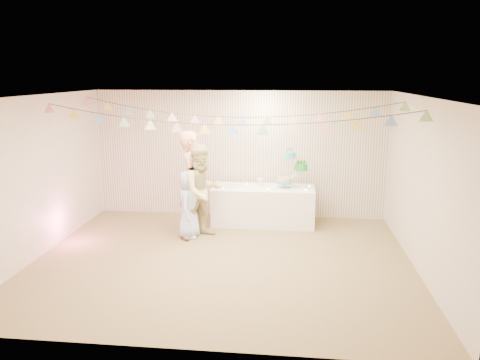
# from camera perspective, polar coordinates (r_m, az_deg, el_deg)

# --- Properties ---
(floor) EXTENTS (6.00, 6.00, 0.00)m
(floor) POSITION_cam_1_polar(r_m,az_deg,el_deg) (7.62, -2.18, -9.78)
(floor) COLOR brown
(floor) RESTS_ON ground
(ceiling) EXTENTS (6.00, 6.00, 0.00)m
(ceiling) POSITION_cam_1_polar(r_m,az_deg,el_deg) (7.04, -2.36, 10.16)
(ceiling) COLOR silver
(ceiling) RESTS_ON ground
(back_wall) EXTENTS (6.00, 6.00, 0.00)m
(back_wall) POSITION_cam_1_polar(r_m,az_deg,el_deg) (9.65, -0.08, 3.13)
(back_wall) COLOR white
(back_wall) RESTS_ON ground
(front_wall) EXTENTS (6.00, 6.00, 0.00)m
(front_wall) POSITION_cam_1_polar(r_m,az_deg,el_deg) (4.85, -6.65, -6.83)
(front_wall) COLOR white
(front_wall) RESTS_ON ground
(left_wall) EXTENTS (5.00, 5.00, 0.00)m
(left_wall) POSITION_cam_1_polar(r_m,az_deg,el_deg) (8.21, -23.47, 0.33)
(left_wall) COLOR white
(left_wall) RESTS_ON ground
(right_wall) EXTENTS (5.00, 5.00, 0.00)m
(right_wall) POSITION_cam_1_polar(r_m,az_deg,el_deg) (7.40, 21.37, -0.76)
(right_wall) COLOR white
(right_wall) RESTS_ON ground
(table) EXTENTS (2.00, 0.80, 0.75)m
(table) POSITION_cam_1_polar(r_m,az_deg,el_deg) (9.30, 2.86, -3.12)
(table) COLOR white
(table) RESTS_ON floor
(cake_stand) EXTENTS (0.66, 0.39, 0.73)m
(cake_stand) POSITION_cam_1_polar(r_m,az_deg,el_deg) (9.16, 6.37, 1.35)
(cake_stand) COLOR silver
(cake_stand) RESTS_ON table
(cake_bottom) EXTENTS (0.31, 0.31, 0.15)m
(cake_bottom) POSITION_cam_1_polar(r_m,az_deg,el_deg) (9.16, 5.38, -0.42)
(cake_bottom) COLOR #2AB0C7
(cake_bottom) RESTS_ON cake_stand
(cake_middle) EXTENTS (0.27, 0.27, 0.22)m
(cake_middle) POSITION_cam_1_polar(r_m,az_deg,el_deg) (9.25, 7.48, 1.37)
(cake_middle) COLOR #1E8D2E
(cake_middle) RESTS_ON cake_stand
(cake_top_tier) EXTENTS (0.25, 0.25, 0.19)m
(cake_top_tier) POSITION_cam_1_polar(r_m,az_deg,el_deg) (9.08, 6.03, 2.93)
(cake_top_tier) COLOR #40BDCA
(cake_top_tier) RESTS_ON cake_stand
(platter) EXTENTS (0.34, 0.34, 0.02)m
(platter) POSITION_cam_1_polar(r_m,az_deg,el_deg) (9.20, -0.93, -0.79)
(platter) COLOR white
(platter) RESTS_ON table
(posy) EXTENTS (0.15, 0.15, 0.18)m
(posy) POSITION_cam_1_polar(r_m,az_deg,el_deg) (9.23, 2.53, -0.25)
(posy) COLOR white
(posy) RESTS_ON table
(person_adult_a) EXTENTS (0.46, 0.70, 1.92)m
(person_adult_a) POSITION_cam_1_polar(r_m,az_deg,el_deg) (8.74, -5.78, -0.25)
(person_adult_a) COLOR #F5AB80
(person_adult_a) RESTS_ON floor
(person_adult_b) EXTENTS (1.05, 1.04, 1.71)m
(person_adult_b) POSITION_cam_1_polar(r_m,az_deg,el_deg) (8.44, -4.58, -1.41)
(person_adult_b) COLOR #CFBF7F
(person_adult_b) RESTS_ON floor
(person_child) EXTENTS (0.44, 0.64, 1.24)m
(person_child) POSITION_cam_1_polar(r_m,az_deg,el_deg) (8.52, -6.26, -2.95)
(person_child) COLOR #B4CBFF
(person_child) RESTS_ON floor
(bunting_back) EXTENTS (5.60, 1.10, 0.40)m
(bunting_back) POSITION_cam_1_polar(r_m,az_deg,el_deg) (8.14, -1.18, 8.77)
(bunting_back) COLOR pink
(bunting_back) RESTS_ON ceiling
(bunting_front) EXTENTS (5.60, 0.90, 0.36)m
(bunting_front) POSITION_cam_1_polar(r_m,az_deg,el_deg) (6.86, -2.59, 7.75)
(bunting_front) COLOR #72A5E5
(bunting_front) RESTS_ON ceiling
(tealight_0) EXTENTS (0.04, 0.04, 0.03)m
(tealight_0) POSITION_cam_1_polar(r_m,az_deg,el_deg) (9.13, -2.19, -0.87)
(tealight_0) COLOR #FFD88C
(tealight_0) RESTS_ON table
(tealight_1) EXTENTS (0.04, 0.04, 0.03)m
(tealight_1) POSITION_cam_1_polar(r_m,az_deg,el_deg) (9.40, 0.82, -0.47)
(tealight_1) COLOR #FFD88C
(tealight_1) RESTS_ON table
(tealight_2) EXTENTS (0.04, 0.04, 0.03)m
(tealight_2) POSITION_cam_1_polar(r_m,az_deg,el_deg) (8.98, 3.44, -1.13)
(tealight_2) COLOR #FFD88C
(tealight_2) RESTS_ON table
(tealight_3) EXTENTS (0.04, 0.04, 0.03)m
(tealight_3) POSITION_cam_1_polar(r_m,az_deg,el_deg) (9.40, 5.09, -0.52)
(tealight_3) COLOR #FFD88C
(tealight_3) RESTS_ON table
(tealight_4) EXTENTS (0.04, 0.04, 0.03)m
(tealight_4) POSITION_cam_1_polar(r_m,az_deg,el_deg) (9.01, 8.03, -1.18)
(tealight_4) COLOR #FFD88C
(tealight_4) RESTS_ON table
(tealight_5) EXTENTS (0.04, 0.04, 0.03)m
(tealight_5) POSITION_cam_1_polar(r_m,az_deg,el_deg) (9.34, 8.46, -0.70)
(tealight_5) COLOR #FFD88C
(tealight_5) RESTS_ON table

